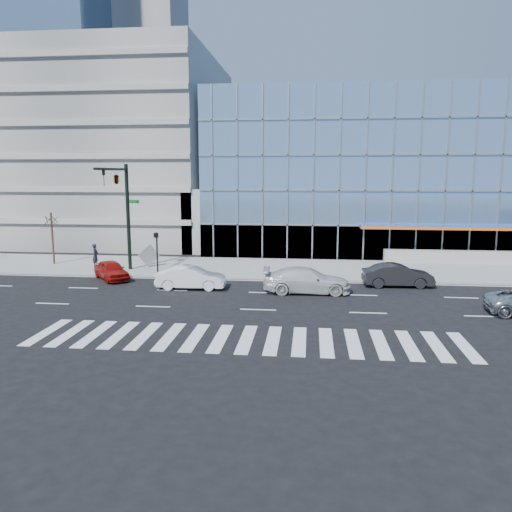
# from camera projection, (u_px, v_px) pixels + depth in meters

# --- Properties ---
(ground) EXTENTS (160.00, 160.00, 0.00)m
(ground) POSITION_uv_depth(u_px,v_px,m) (265.00, 293.00, 31.54)
(ground) COLOR black
(ground) RESTS_ON ground
(sidewalk) EXTENTS (120.00, 8.00, 0.15)m
(sidewalk) POSITION_uv_depth(u_px,v_px,m) (274.00, 268.00, 39.37)
(sidewalk) COLOR gray
(sidewalk) RESTS_ON ground
(theatre_building) EXTENTS (42.00, 26.00, 15.00)m
(theatre_building) POSITION_uv_depth(u_px,v_px,m) (414.00, 173.00, 54.31)
(theatre_building) COLOR #7EA4D3
(theatre_building) RESTS_ON ground
(parking_garage) EXTENTS (24.00, 24.00, 20.00)m
(parking_garage) POSITION_uv_depth(u_px,v_px,m) (113.00, 151.00, 57.53)
(parking_garage) COLOR gray
(parking_garage) RESTS_ON ground
(ramp_block) EXTENTS (6.00, 8.00, 6.00)m
(ramp_block) POSITION_uv_depth(u_px,v_px,m) (221.00, 219.00, 49.34)
(ramp_block) COLOR gray
(ramp_block) RESTS_ON ground
(tower_backdrop) EXTENTS (14.00, 14.00, 48.00)m
(tower_backdrop) POSITION_uv_depth(u_px,v_px,m) (147.00, 89.00, 99.45)
(tower_backdrop) COLOR gray
(tower_backdrop) RESTS_ON ground
(traffic_signal) EXTENTS (1.14, 5.74, 8.00)m
(traffic_signal) POSITION_uv_depth(u_px,v_px,m) (120.00, 191.00, 36.19)
(traffic_signal) COLOR black
(traffic_signal) RESTS_ON sidewalk
(ped_signal_post) EXTENTS (0.30, 0.33, 3.00)m
(ped_signal_post) POSITION_uv_depth(u_px,v_px,m) (157.00, 246.00, 36.95)
(ped_signal_post) COLOR black
(ped_signal_post) RESTS_ON sidewalk
(street_tree_near) EXTENTS (1.10, 1.10, 4.23)m
(street_tree_near) POSITION_uv_depth(u_px,v_px,m) (51.00, 220.00, 40.20)
(street_tree_near) COLOR #332319
(street_tree_near) RESTS_ON sidewalk
(white_suv) EXTENTS (5.58, 2.46, 1.59)m
(white_suv) POSITION_uv_depth(u_px,v_px,m) (307.00, 280.00, 31.46)
(white_suv) COLOR silver
(white_suv) RESTS_ON ground
(white_sedan) EXTENTS (4.57, 1.79, 1.48)m
(white_sedan) POSITION_uv_depth(u_px,v_px,m) (191.00, 278.00, 32.53)
(white_sedan) COLOR white
(white_sedan) RESTS_ON ground
(dark_sedan) EXTENTS (4.69, 1.87, 1.52)m
(dark_sedan) POSITION_uv_depth(u_px,v_px,m) (398.00, 275.00, 33.17)
(dark_sedan) COLOR black
(dark_sedan) RESTS_ON ground
(red_sedan) EXTENTS (3.78, 4.06, 1.35)m
(red_sedan) POSITION_uv_depth(u_px,v_px,m) (111.00, 270.00, 35.37)
(red_sedan) COLOR #96100B
(red_sedan) RESTS_ON ground
(pedestrian) EXTENTS (0.49, 0.70, 1.84)m
(pedestrian) POSITION_uv_depth(u_px,v_px,m) (95.00, 255.00, 39.32)
(pedestrian) COLOR black
(pedestrian) RESTS_ON sidewalk
(tilted_panel) EXTENTS (1.45, 1.20, 1.82)m
(tilted_panel) POSITION_uv_depth(u_px,v_px,m) (149.00, 256.00, 39.21)
(tilted_panel) COLOR #999999
(tilted_panel) RESTS_ON sidewalk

